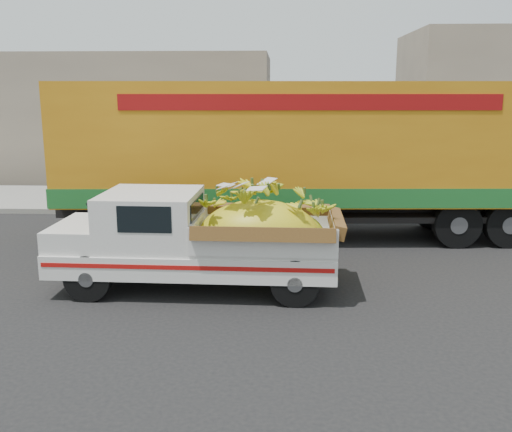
{
  "coord_description": "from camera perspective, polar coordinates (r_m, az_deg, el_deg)",
  "views": [
    {
      "loc": [
        1.57,
        -10.0,
        3.61
      ],
      "look_at": [
        1.09,
        0.63,
        1.25
      ],
      "focal_mm": 40.0,
      "sensor_mm": 36.0,
      "label": 1
    }
  ],
  "objects": [
    {
      "name": "ground",
      "position": [
        10.75,
        -6.03,
        -7.21
      ],
      "size": [
        100.0,
        100.0,
        0.0
      ],
      "primitive_type": "plane",
      "color": "black",
      "rests_on": "ground"
    },
    {
      "name": "building_left",
      "position": [
        26.22,
        -19.1,
        9.4
      ],
      "size": [
        18.0,
        6.0,
        5.0
      ],
      "primitive_type": "cube",
      "color": "gray",
      "rests_on": "ground"
    },
    {
      "name": "pickup_truck",
      "position": [
        10.46,
        -3.98,
        -2.18
      ],
      "size": [
        5.18,
        2.0,
        1.8
      ],
      "rotation": [
        0.0,
        0.0,
        -0.03
      ],
      "color": "black",
      "rests_on": "ground"
    },
    {
      "name": "semi_trailer",
      "position": [
        14.03,
        4.97,
        6.36
      ],
      "size": [
        12.04,
        3.13,
        3.8
      ],
      "rotation": [
        0.0,
        0.0,
        0.05
      ],
      "color": "black",
      "rests_on": "ground"
    },
    {
      "name": "sidewalk",
      "position": [
        18.89,
        -2.24,
        1.69
      ],
      "size": [
        60.0,
        4.0,
        0.14
      ],
      "primitive_type": "cube",
      "color": "gray",
      "rests_on": "ground"
    },
    {
      "name": "curb",
      "position": [
        16.84,
        -2.84,
        0.36
      ],
      "size": [
        60.0,
        0.25,
        0.15
      ],
      "primitive_type": "cube",
      "color": "gray",
      "rests_on": "ground"
    }
  ]
}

